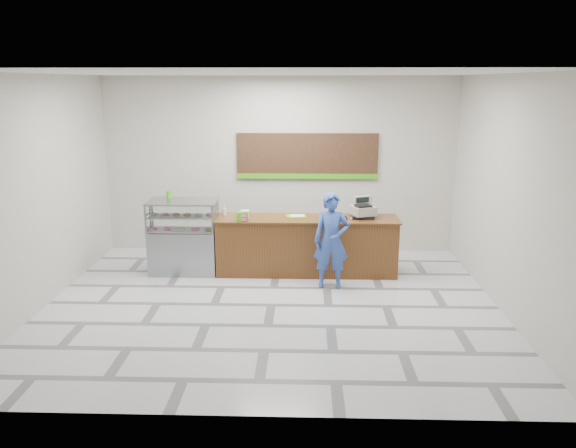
{
  "coord_description": "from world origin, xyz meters",
  "views": [
    {
      "loc": [
        0.52,
        -8.15,
        3.38
      ],
      "look_at": [
        0.23,
        0.9,
        1.08
      ],
      "focal_mm": 35.0,
      "sensor_mm": 36.0,
      "label": 1
    }
  ],
  "objects_px": {
    "serving_tray": "(296,216)",
    "sales_counter": "(307,246)",
    "customer": "(331,241)",
    "display_case": "(184,236)",
    "cash_register": "(363,210)"
  },
  "relations": [
    {
      "from": "sales_counter",
      "to": "display_case",
      "type": "bearing_deg",
      "value": -180.0
    },
    {
      "from": "cash_register",
      "to": "serving_tray",
      "type": "xyz_separation_m",
      "value": [
        -1.18,
        0.02,
        -0.13
      ]
    },
    {
      "from": "cash_register",
      "to": "customer",
      "type": "relative_size",
      "value": 0.32
    },
    {
      "from": "display_case",
      "to": "sales_counter",
      "type": "bearing_deg",
      "value": 0.0
    },
    {
      "from": "customer",
      "to": "cash_register",
      "type": "bearing_deg",
      "value": 54.38
    },
    {
      "from": "display_case",
      "to": "customer",
      "type": "bearing_deg",
      "value": -14.71
    },
    {
      "from": "display_case",
      "to": "customer",
      "type": "xyz_separation_m",
      "value": [
        2.63,
        -0.69,
        0.13
      ]
    },
    {
      "from": "sales_counter",
      "to": "serving_tray",
      "type": "height_order",
      "value": "serving_tray"
    },
    {
      "from": "serving_tray",
      "to": "sales_counter",
      "type": "bearing_deg",
      "value": -30.77
    },
    {
      "from": "cash_register",
      "to": "customer",
      "type": "height_order",
      "value": "customer"
    },
    {
      "from": "display_case",
      "to": "customer",
      "type": "height_order",
      "value": "customer"
    },
    {
      "from": "sales_counter",
      "to": "display_case",
      "type": "distance_m",
      "value": 2.23
    },
    {
      "from": "sales_counter",
      "to": "serving_tray",
      "type": "bearing_deg",
      "value": 155.79
    },
    {
      "from": "sales_counter",
      "to": "cash_register",
      "type": "bearing_deg",
      "value": 3.74
    },
    {
      "from": "sales_counter",
      "to": "customer",
      "type": "bearing_deg",
      "value": -59.35
    }
  ]
}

